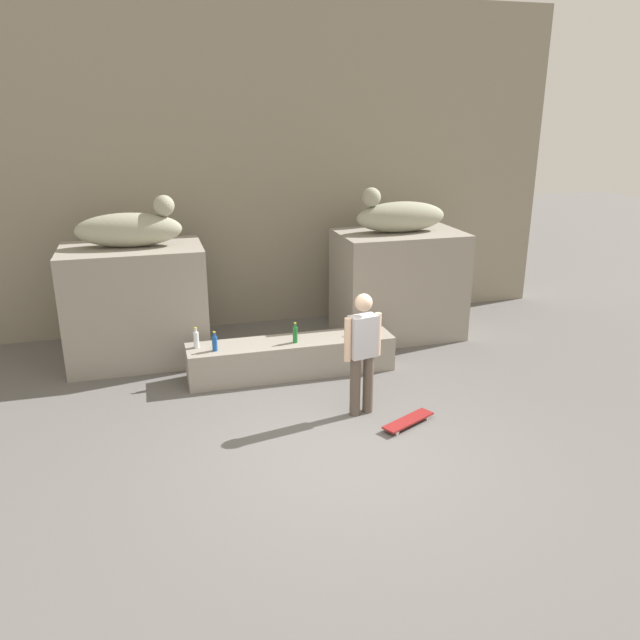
% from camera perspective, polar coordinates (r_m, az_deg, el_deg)
% --- Properties ---
extents(ground_plane, '(40.00, 40.00, 0.00)m').
position_cam_1_polar(ground_plane, '(7.65, 1.64, -11.84)').
color(ground_plane, '#605E5B').
extents(facade_wall, '(11.43, 0.60, 5.74)m').
position_cam_1_polar(facade_wall, '(11.78, -6.08, 13.66)').
color(facade_wall, gray).
rests_on(facade_wall, ground_plane).
extents(pedestal_left, '(2.15, 1.38, 1.87)m').
position_cam_1_polar(pedestal_left, '(10.36, -16.39, 1.37)').
color(pedestal_left, gray).
rests_on(pedestal_left, ground_plane).
extents(pedestal_right, '(2.15, 1.38, 1.87)m').
position_cam_1_polar(pedestal_right, '(11.19, 7.12, 3.26)').
color(pedestal_right, gray).
rests_on(pedestal_right, ground_plane).
extents(statue_reclining_left, '(1.65, 0.72, 0.78)m').
position_cam_1_polar(statue_reclining_left, '(10.08, -16.82, 7.99)').
color(statue_reclining_left, '#A0A087').
rests_on(statue_reclining_left, pedestal_left).
extents(statue_reclining_right, '(1.61, 0.59, 0.78)m').
position_cam_1_polar(statue_reclining_right, '(10.91, 7.20, 9.41)').
color(statue_reclining_right, '#A0A087').
rests_on(statue_reclining_right, pedestal_right).
extents(ledge_block, '(3.15, 0.66, 0.54)m').
position_cam_1_polar(ledge_block, '(9.63, -2.61, -3.37)').
color(ledge_block, gray).
rests_on(ledge_block, ground_plane).
extents(skater, '(0.53, 0.27, 1.67)m').
position_cam_1_polar(skater, '(8.16, 3.89, -2.66)').
color(skater, brown).
rests_on(skater, ground_plane).
extents(skateboard, '(0.81, 0.54, 0.08)m').
position_cam_1_polar(skateboard, '(8.26, 8.04, -9.06)').
color(skateboard, maroon).
rests_on(skateboard, ground_plane).
extents(bottle_blue, '(0.08, 0.08, 0.30)m').
position_cam_1_polar(bottle_blue, '(9.21, -9.57, -2.07)').
color(bottle_blue, '#194C99').
rests_on(bottle_blue, ledge_block).
extents(bottle_clear, '(0.08, 0.08, 0.31)m').
position_cam_1_polar(bottle_clear, '(9.38, -11.21, -1.73)').
color(bottle_clear, silver).
rests_on(bottle_clear, ledge_block).
extents(bottle_red, '(0.06, 0.06, 0.26)m').
position_cam_1_polar(bottle_red, '(9.78, 3.63, -0.69)').
color(bottle_red, red).
rests_on(bottle_red, ledge_block).
extents(bottle_green, '(0.07, 0.07, 0.32)m').
position_cam_1_polar(bottle_green, '(9.41, -2.27, -1.30)').
color(bottle_green, '#1E722D').
rests_on(bottle_green, ledge_block).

